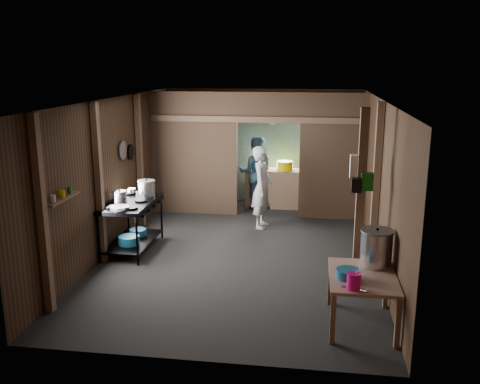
# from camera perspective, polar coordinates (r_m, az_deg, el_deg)

# --- Properties ---
(floor) EXTENTS (4.50, 7.00, 0.00)m
(floor) POSITION_cam_1_polar(r_m,az_deg,el_deg) (9.17, 0.18, -6.39)
(floor) COLOR black
(floor) RESTS_ON ground
(ceiling) EXTENTS (4.50, 7.00, 0.00)m
(ceiling) POSITION_cam_1_polar(r_m,az_deg,el_deg) (8.62, 0.19, 10.05)
(ceiling) COLOR #252525
(ceiling) RESTS_ON ground
(wall_back) EXTENTS (4.50, 0.00, 2.60)m
(wall_back) POSITION_cam_1_polar(r_m,az_deg,el_deg) (12.22, 2.44, 5.06)
(wall_back) COLOR #472C1C
(wall_back) RESTS_ON ground
(wall_front) EXTENTS (4.50, 0.00, 2.60)m
(wall_front) POSITION_cam_1_polar(r_m,az_deg,el_deg) (5.49, -4.86, -6.21)
(wall_front) COLOR #472C1C
(wall_front) RESTS_ON ground
(wall_left) EXTENTS (0.00, 7.00, 2.60)m
(wall_left) POSITION_cam_1_polar(r_m,az_deg,el_deg) (9.37, -13.58, 1.94)
(wall_left) COLOR #472C1C
(wall_left) RESTS_ON ground
(wall_right) EXTENTS (0.00, 7.00, 2.60)m
(wall_right) POSITION_cam_1_polar(r_m,az_deg,el_deg) (8.79, 14.87, 1.08)
(wall_right) COLOR #472C1C
(wall_right) RESTS_ON ground
(partition_left) EXTENTS (1.85, 0.10, 2.60)m
(partition_left) POSITION_cam_1_polar(r_m,az_deg,el_deg) (11.17, -5.03, 4.17)
(partition_left) COLOR #49321F
(partition_left) RESTS_ON floor
(partition_right) EXTENTS (1.35, 0.10, 2.60)m
(partition_right) POSITION_cam_1_polar(r_m,az_deg,el_deg) (10.89, 10.05, 3.76)
(partition_right) COLOR #49321F
(partition_right) RESTS_ON floor
(partition_header) EXTENTS (1.30, 0.10, 0.60)m
(partition_header) POSITION_cam_1_polar(r_m,az_deg,el_deg) (10.79, 3.14, 9.22)
(partition_header) COLOR #49321F
(partition_header) RESTS_ON wall_back
(turquoise_panel) EXTENTS (4.40, 0.06, 2.50)m
(turquoise_panel) POSITION_cam_1_polar(r_m,az_deg,el_deg) (12.17, 2.41, 4.78)
(turquoise_panel) COLOR #77A39B
(turquoise_panel) RESTS_ON wall_back
(back_counter) EXTENTS (1.20, 0.50, 0.85)m
(back_counter) POSITION_cam_1_polar(r_m,az_deg,el_deg) (11.83, 3.58, 0.42)
(back_counter) COLOR brown
(back_counter) RESTS_ON floor
(wall_clock) EXTENTS (0.20, 0.03, 0.20)m
(wall_clock) POSITION_cam_1_polar(r_m,az_deg,el_deg) (12.02, 3.62, 7.78)
(wall_clock) COLOR silver
(wall_clock) RESTS_ON wall_back
(post_left_a) EXTENTS (0.10, 0.12, 2.60)m
(post_left_a) POSITION_cam_1_polar(r_m,az_deg,el_deg) (7.06, -20.71, -2.48)
(post_left_a) COLOR brown
(post_left_a) RESTS_ON floor
(post_left_b) EXTENTS (0.10, 0.12, 2.60)m
(post_left_b) POSITION_cam_1_polar(r_m,az_deg,el_deg) (8.62, -15.07, 0.83)
(post_left_b) COLOR brown
(post_left_b) RESTS_ON floor
(post_left_c) EXTENTS (0.10, 0.12, 2.60)m
(post_left_c) POSITION_cam_1_polar(r_m,az_deg,el_deg) (10.45, -10.84, 3.30)
(post_left_c) COLOR brown
(post_left_c) RESTS_ON floor
(post_right) EXTENTS (0.10, 0.12, 2.60)m
(post_right) POSITION_cam_1_polar(r_m,az_deg,el_deg) (8.59, 14.56, 0.80)
(post_right) COLOR brown
(post_right) RESTS_ON floor
(post_free) EXTENTS (0.12, 0.12, 2.60)m
(post_free) POSITION_cam_1_polar(r_m,az_deg,el_deg) (7.49, 12.95, -1.00)
(post_free) COLOR brown
(post_free) RESTS_ON floor
(cross_beam) EXTENTS (4.40, 0.12, 0.12)m
(cross_beam) POSITION_cam_1_polar(r_m,az_deg,el_deg) (10.79, 1.76, 7.90)
(cross_beam) COLOR brown
(cross_beam) RESTS_ON wall_left
(pan_lid_big) EXTENTS (0.03, 0.34, 0.34)m
(pan_lid_big) POSITION_cam_1_polar(r_m,az_deg,el_deg) (9.66, -12.62, 4.46)
(pan_lid_big) COLOR slate
(pan_lid_big) RESTS_ON wall_left
(pan_lid_small) EXTENTS (0.03, 0.30, 0.30)m
(pan_lid_small) POSITION_cam_1_polar(r_m,az_deg,el_deg) (10.05, -11.80, 4.28)
(pan_lid_small) COLOR black
(pan_lid_small) RESTS_ON wall_left
(wall_shelf) EXTENTS (0.14, 0.80, 0.03)m
(wall_shelf) POSITION_cam_1_polar(r_m,az_deg,el_deg) (7.45, -18.77, -0.69)
(wall_shelf) COLOR brown
(wall_shelf) RESTS_ON wall_left
(jar_white) EXTENTS (0.07, 0.07, 0.10)m
(jar_white) POSITION_cam_1_polar(r_m,az_deg,el_deg) (7.22, -19.68, -0.69)
(jar_white) COLOR silver
(jar_white) RESTS_ON wall_shelf
(jar_yellow) EXTENTS (0.08, 0.08, 0.10)m
(jar_yellow) POSITION_cam_1_polar(r_m,az_deg,el_deg) (7.43, -18.80, -0.21)
(jar_yellow) COLOR #E2D400
(jar_yellow) RESTS_ON wall_shelf
(jar_green) EXTENTS (0.06, 0.06, 0.10)m
(jar_green) POSITION_cam_1_polar(r_m,az_deg,el_deg) (7.62, -18.07, 0.19)
(jar_green) COLOR #166817
(jar_green) RESTS_ON wall_shelf
(bag_white) EXTENTS (0.22, 0.15, 0.32)m
(bag_white) POSITION_cam_1_polar(r_m,az_deg,el_deg) (7.46, 12.71, 2.73)
(bag_white) COLOR silver
(bag_white) RESTS_ON post_free
(bag_green) EXTENTS (0.16, 0.12, 0.24)m
(bag_green) POSITION_cam_1_polar(r_m,az_deg,el_deg) (7.37, 13.65, 1.12)
(bag_green) COLOR #166817
(bag_green) RESTS_ON post_free
(bag_black) EXTENTS (0.14, 0.10, 0.20)m
(bag_black) POSITION_cam_1_polar(r_m,az_deg,el_deg) (7.35, 12.56, 0.74)
(bag_black) COLOR black
(bag_black) RESTS_ON post_free
(gas_range) EXTENTS (0.77, 1.49, 0.88)m
(gas_range) POSITION_cam_1_polar(r_m,az_deg,el_deg) (9.25, -11.65, -3.62)
(gas_range) COLOR black
(gas_range) RESTS_ON floor
(prep_table) EXTENTS (0.81, 1.11, 0.66)m
(prep_table) POSITION_cam_1_polar(r_m,az_deg,el_deg) (6.78, 13.07, -11.36)
(prep_table) COLOR #A37263
(prep_table) RESTS_ON floor
(stove_pot_large) EXTENTS (0.35, 0.35, 0.31)m
(stove_pot_large) POSITION_cam_1_polar(r_m,az_deg,el_deg) (9.37, -10.12, 0.33)
(stove_pot_large) COLOR silver
(stove_pot_large) RESTS_ON gas_range
(stove_pot_med) EXTENTS (0.24, 0.24, 0.21)m
(stove_pot_med) POSITION_cam_1_polar(r_m,az_deg,el_deg) (9.11, -12.95, -0.53)
(stove_pot_med) COLOR silver
(stove_pot_med) RESTS_ON gas_range
(stove_saucepan) EXTENTS (0.18, 0.18, 0.10)m
(stove_saucepan) POSITION_cam_1_polar(r_m,az_deg,el_deg) (9.64, -11.75, 0.10)
(stove_saucepan) COLOR silver
(stove_saucepan) RESTS_ON gas_range
(frying_pan) EXTENTS (0.48, 0.60, 0.07)m
(frying_pan) POSITION_cam_1_polar(r_m,az_deg,el_deg) (8.66, -12.94, -1.69)
(frying_pan) COLOR slate
(frying_pan) RESTS_ON gas_range
(blue_tub_front) EXTENTS (0.35, 0.35, 0.14)m
(blue_tub_front) POSITION_cam_1_polar(r_m,az_deg,el_deg) (9.14, -11.99, -5.15)
(blue_tub_front) COLOR #19638A
(blue_tub_front) RESTS_ON gas_range
(blue_tub_back) EXTENTS (0.30, 0.30, 0.12)m
(blue_tub_back) POSITION_cam_1_polar(r_m,az_deg,el_deg) (9.56, -11.04, -4.33)
(blue_tub_back) COLOR #19638A
(blue_tub_back) RESTS_ON gas_range
(stock_pot) EXTENTS (0.44, 0.44, 0.49)m
(stock_pot) POSITION_cam_1_polar(r_m,az_deg,el_deg) (6.93, 14.60, -5.95)
(stock_pot) COLOR silver
(stock_pot) RESTS_ON prep_table
(wash_basin) EXTENTS (0.34, 0.34, 0.11)m
(wash_basin) POSITION_cam_1_polar(r_m,az_deg,el_deg) (6.52, 11.69, -8.68)
(wash_basin) COLOR #19638A
(wash_basin) RESTS_ON prep_table
(pink_bucket) EXTENTS (0.20, 0.20, 0.19)m
(pink_bucket) POSITION_cam_1_polar(r_m,az_deg,el_deg) (6.21, 12.28, -9.45)
(pink_bucket) COLOR #EC0E85
(pink_bucket) RESTS_ON prep_table
(knife) EXTENTS (0.29, 0.14, 0.01)m
(knife) POSITION_cam_1_polar(r_m,az_deg,el_deg) (6.24, 12.33, -10.25)
(knife) COLOR silver
(knife) RESTS_ON prep_table
(yellow_tub) EXTENTS (0.36, 0.36, 0.20)m
(yellow_tub) POSITION_cam_1_polar(r_m,az_deg,el_deg) (11.70, 4.88, 2.88)
(yellow_tub) COLOR #E2D400
(yellow_tub) RESTS_ON back_counter
(red_cup) EXTENTS (0.11, 0.11, 0.13)m
(red_cup) POSITION_cam_1_polar(r_m,az_deg,el_deg) (11.74, 2.49, 2.79)
(red_cup) COLOR #C05134
(red_cup) RESTS_ON back_counter
(cook) EXTENTS (0.44, 0.62, 1.62)m
(cook) POSITION_cam_1_polar(r_m,az_deg,el_deg) (10.24, 2.42, 0.52)
(cook) COLOR silver
(cook) RESTS_ON floor
(worker_back) EXTENTS (0.84, 0.69, 1.61)m
(worker_back) POSITION_cam_1_polar(r_m,az_deg,el_deg) (11.66, 1.72, 2.15)
(worker_back) COLOR #33596E
(worker_back) RESTS_ON floor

